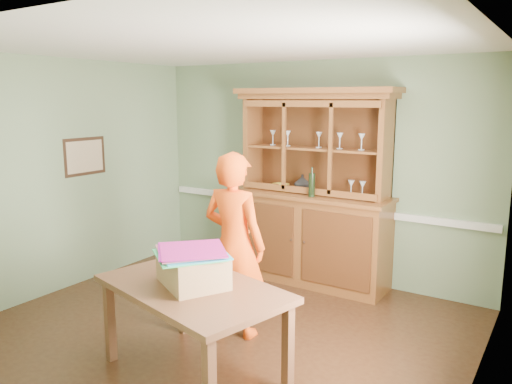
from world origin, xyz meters
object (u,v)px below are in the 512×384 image
Objects in this scene: dining_table at (193,296)px; cardboard_box at (193,269)px; china_hutch at (311,216)px; person at (234,245)px.

cardboard_box reaches higher than dining_table.
china_hutch is at bearing 108.24° from dining_table.
dining_table is 0.85m from person.
person reaches higher than dining_table.
cardboard_box is 0.31× the size of person.
person is (0.03, -1.67, 0.06)m from china_hutch.
person is at bearing 100.71° from cardboard_box.
china_hutch is 2.49m from dining_table.
person is (-0.15, 0.78, -0.02)m from cardboard_box.
dining_table is 0.22m from cardboard_box.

